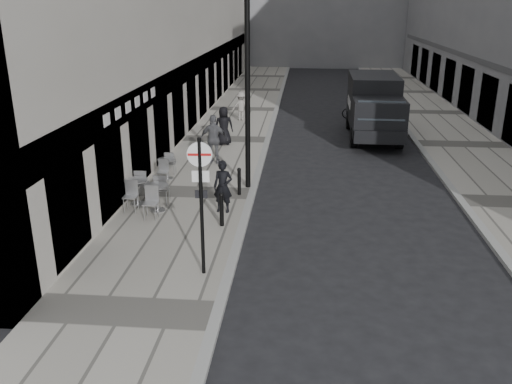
% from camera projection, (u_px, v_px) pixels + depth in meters
% --- Properties ---
extents(sidewalk, '(4.00, 60.00, 0.12)m').
position_uv_depth(sidewalk, '(226.00, 140.00, 25.92)').
color(sidewalk, '#9E998E').
rests_on(sidewalk, ground).
extents(far_sidewalk, '(4.00, 60.00, 0.12)m').
position_uv_depth(far_sidewalk, '(462.00, 145.00, 24.99)').
color(far_sidewalk, '#9E998E').
rests_on(far_sidewalk, ground).
extents(walking_man, '(0.64, 0.46, 1.64)m').
position_uv_depth(walking_man, '(223.00, 187.00, 16.70)').
color(walking_man, black).
rests_on(walking_man, sidewalk).
extents(sign_post, '(0.58, 0.11, 3.37)m').
position_uv_depth(sign_post, '(201.00, 189.00, 12.43)').
color(sign_post, black).
rests_on(sign_post, sidewalk).
extents(lamppost, '(0.31, 0.31, 7.00)m').
position_uv_depth(lamppost, '(247.00, 76.00, 17.92)').
color(lamppost, black).
rests_on(lamppost, sidewalk).
extents(bollard_near, '(0.12, 0.12, 0.88)m').
position_uv_depth(bollard_near, '(239.00, 182.00, 18.31)').
color(bollard_near, black).
rests_on(bollard_near, sidewalk).
extents(bollard_far, '(0.13, 0.13, 0.95)m').
position_uv_depth(bollard_far, '(222.00, 210.00, 15.76)').
color(bollard_far, black).
rests_on(bollard_far, sidewalk).
extents(panel_van, '(2.44, 6.27, 2.93)m').
position_uv_depth(panel_van, '(374.00, 104.00, 26.21)').
color(panel_van, black).
rests_on(panel_van, ground).
extents(cyclist, '(1.75, 0.74, 1.84)m').
position_uv_depth(cyclist, '(357.00, 106.00, 30.71)').
color(cyclist, black).
rests_on(cyclist, ground).
extents(pedestrian_a, '(1.19, 0.57, 1.98)m').
position_uv_depth(pedestrian_a, '(214.00, 139.00, 21.70)').
color(pedestrian_a, '#57585C').
rests_on(pedestrian_a, sidewalk).
extents(pedestrian_b, '(1.03, 0.62, 1.55)m').
position_uv_depth(pedestrian_b, '(241.00, 106.00, 29.64)').
color(pedestrian_b, gray).
rests_on(pedestrian_b, sidewalk).
extents(pedestrian_c, '(0.96, 0.74, 1.75)m').
position_uv_depth(pedestrian_c, '(224.00, 126.00, 24.56)').
color(pedestrian_c, black).
rests_on(pedestrian_c, sidewalk).
extents(cafe_table_near, '(0.76, 1.71, 0.97)m').
position_uv_depth(cafe_table_near, '(137.00, 190.00, 17.44)').
color(cafe_table_near, '#B4B4B7').
rests_on(cafe_table_near, sidewalk).
extents(cafe_table_mid, '(0.77, 1.75, 1.00)m').
position_uv_depth(cafe_table_mid, '(157.00, 196.00, 16.87)').
color(cafe_table_mid, '#A8A8AA').
rests_on(cafe_table_mid, sidewalk).
extents(cafe_table_far, '(0.69, 1.55, 0.88)m').
position_uv_depth(cafe_table_far, '(167.00, 167.00, 19.95)').
color(cafe_table_far, '#ADADAF').
rests_on(cafe_table_far, sidewalk).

